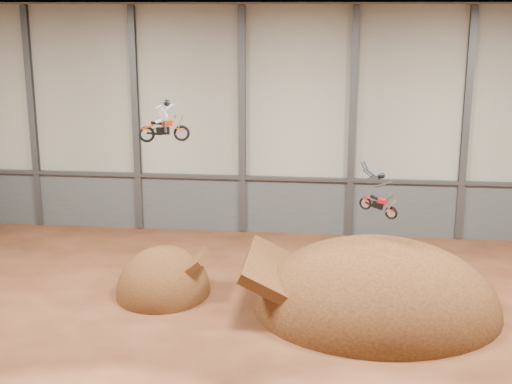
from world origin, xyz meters
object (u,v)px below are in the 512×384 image
landing_ramp (375,310)px  fmx_rider_a (164,119)px  fmx_rider_b (378,191)px  takeoff_ramp (164,293)px

landing_ramp → fmx_rider_a: fmx_rider_a is taller
fmx_rider_a → fmx_rider_b: 10.22m
landing_ramp → fmx_rider_b: fmx_rider_b is taller
takeoff_ramp → landing_ramp: (10.44, -0.92, 0.00)m
takeoff_ramp → landing_ramp: 10.48m
fmx_rider_a → fmx_rider_b: bearing=-6.9°
takeoff_ramp → fmx_rider_b: 11.84m
takeoff_ramp → fmx_rider_b: bearing=-4.4°
fmx_rider_b → landing_ramp: bearing=-14.0°
landing_ramp → fmx_rider_b: (-0.14, 0.12, 5.77)m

